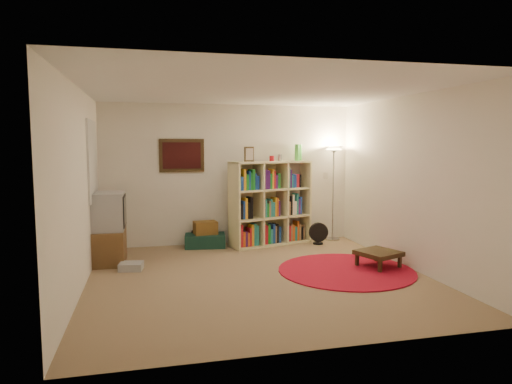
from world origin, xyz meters
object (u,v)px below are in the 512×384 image
floor_lamp (334,162)px  floor_fan (318,233)px  suitcase (205,240)px  bookshelf (269,204)px  tv_stand (107,229)px  side_table (378,254)px

floor_lamp → floor_fan: size_ratio=4.47×
floor_fan → suitcase: (-2.01, 0.28, -0.09)m
bookshelf → tv_stand: (-2.72, -0.69, -0.21)m
floor_fan → tv_stand: size_ratio=0.37×
bookshelf → tv_stand: bookshelf is taller
bookshelf → floor_fan: bearing=-29.8°
suitcase → floor_lamp: bearing=7.8°
bookshelf → side_table: 2.25m
floor_fan → side_table: floor_fan is taller
floor_lamp → suitcase: size_ratio=2.37×
suitcase → floor_fan: bearing=-0.9°
floor_lamp → tv_stand: size_ratio=1.63×
bookshelf → floor_lamp: bearing=-11.4°
bookshelf → suitcase: size_ratio=2.42×
floor_lamp → side_table: bearing=-93.3°
floor_lamp → floor_fan: 1.36m
floor_fan → side_table: size_ratio=0.57×
floor_lamp → suitcase: floor_lamp is taller
floor_lamp → floor_fan: (-0.40, -0.31, -1.26)m
floor_lamp → tv_stand: (-3.98, -0.79, -0.94)m
floor_lamp → suitcase: bearing=-179.1°
floor_fan → suitcase: floor_fan is taller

